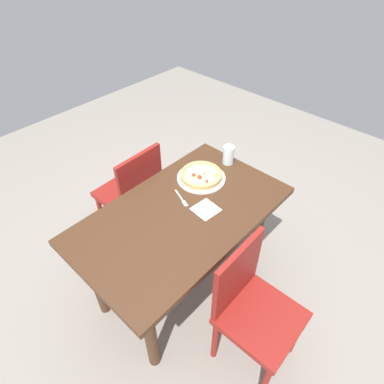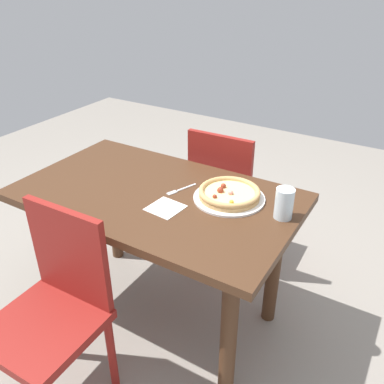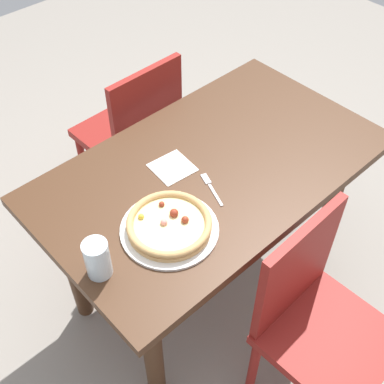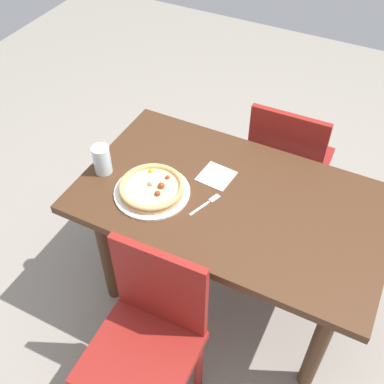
% 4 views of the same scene
% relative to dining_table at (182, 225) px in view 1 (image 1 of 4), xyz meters
% --- Properties ---
extents(ground_plane, '(6.00, 6.00, 0.00)m').
position_rel_dining_table_xyz_m(ground_plane, '(0.00, 0.00, -0.62)').
color(ground_plane, gray).
extents(dining_table, '(1.30, 0.77, 0.74)m').
position_rel_dining_table_xyz_m(dining_table, '(0.00, 0.00, 0.00)').
color(dining_table, '#472B19').
rests_on(dining_table, ground).
extents(chair_near, '(0.41, 0.41, 0.88)m').
position_rel_dining_table_xyz_m(chair_near, '(-0.08, -0.60, -0.14)').
color(chair_near, maroon).
rests_on(chair_near, ground).
extents(chair_far, '(0.41, 0.41, 0.88)m').
position_rel_dining_table_xyz_m(chair_far, '(0.08, 0.60, -0.14)').
color(chair_far, maroon).
rests_on(chair_far, ground).
extents(plate, '(0.32, 0.32, 0.01)m').
position_rel_dining_table_xyz_m(plate, '(-0.32, -0.12, 0.12)').
color(plate, white).
rests_on(plate, dining_table).
extents(pizza, '(0.28, 0.28, 0.05)m').
position_rel_dining_table_xyz_m(pizza, '(-0.32, -0.12, 0.15)').
color(pizza, tan).
rests_on(pizza, plate).
extents(fork, '(0.07, 0.16, 0.00)m').
position_rel_dining_table_xyz_m(fork, '(-0.08, -0.08, 0.12)').
color(fork, silver).
rests_on(fork, dining_table).
extents(drinking_glass, '(0.08, 0.08, 0.13)m').
position_rel_dining_table_xyz_m(drinking_glass, '(-0.57, -0.10, 0.18)').
color(drinking_glass, silver).
rests_on(drinking_glass, dining_table).
extents(napkin, '(0.15, 0.15, 0.00)m').
position_rel_dining_table_xyz_m(napkin, '(-0.11, 0.09, 0.12)').
color(napkin, white).
rests_on(napkin, dining_table).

